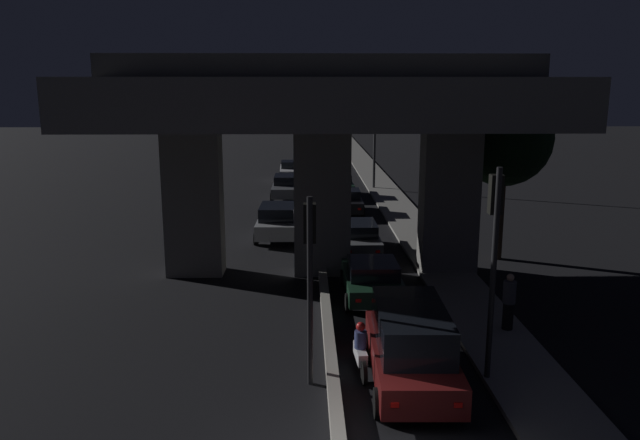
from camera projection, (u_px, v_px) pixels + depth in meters
name	position (u px, v px, depth m)	size (l,w,h in m)	color
median_divider	(314.00, 183.00, 46.20)	(0.30, 126.00, 0.35)	gray
sidewalk_right	(392.00, 201.00, 39.50)	(2.19, 126.00, 0.14)	gray
elevated_overpass	(322.00, 116.00, 23.45)	(16.86, 10.11, 8.41)	slate
traffic_light_left_of_median	(310.00, 257.00, 14.93)	(0.30, 0.49, 4.74)	black
traffic_light_right_of_median	(494.00, 238.00, 14.94)	(0.30, 0.49, 5.41)	black
street_lamp	(371.00, 116.00, 43.19)	(2.28, 0.32, 8.81)	#2D2D30
car_dark_red_lead	(411.00, 345.00, 15.28)	(2.15, 4.75, 1.98)	#591414
car_dark_green_second	(372.00, 279.00, 21.54)	(2.05, 4.07, 1.38)	black
car_grey_third	(358.00, 237.00, 27.40)	(1.85, 4.50, 1.43)	#515459
car_black_fourth	(346.00, 201.00, 35.83)	(1.93, 4.15, 1.41)	black
car_dark_green_fifth	(339.00, 185.00, 41.21)	(1.90, 4.08, 1.52)	black
car_silver_lead_oncoming	(278.00, 221.00, 30.04)	(2.11, 4.05, 1.63)	gray
car_grey_second_oncoming	(287.00, 186.00, 40.80)	(2.02, 4.67, 1.48)	#515459
car_white_third_oncoming	(291.00, 170.00, 48.69)	(1.94, 4.61, 1.45)	silver
motorcycle_white_filtering_near	(361.00, 351.00, 16.00)	(0.34, 1.93, 1.37)	black
pedestrian_on_sidewalk	(509.00, 302.00, 18.46)	(0.38, 0.38, 1.72)	black
roadside_tree_kerbside_near	(504.00, 138.00, 25.58)	(3.99, 3.99, 7.15)	#38281C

